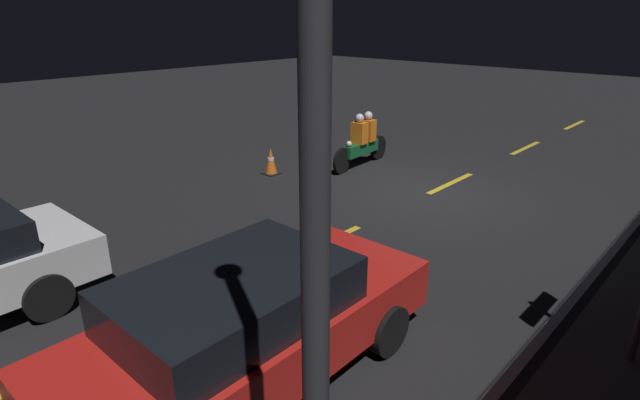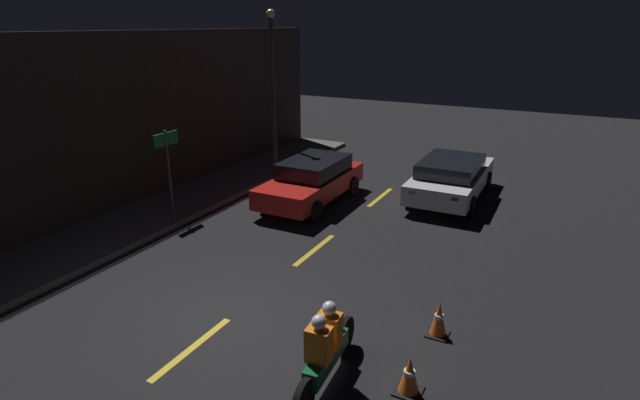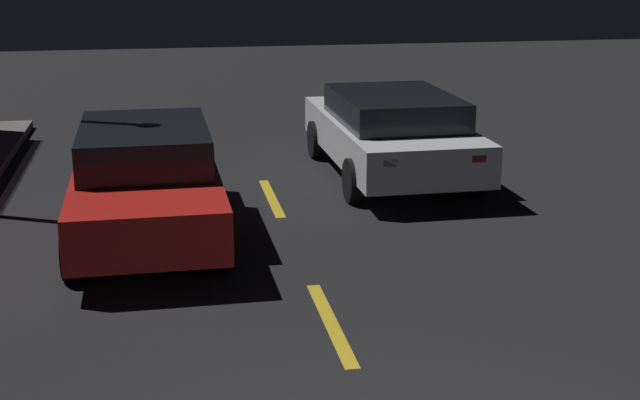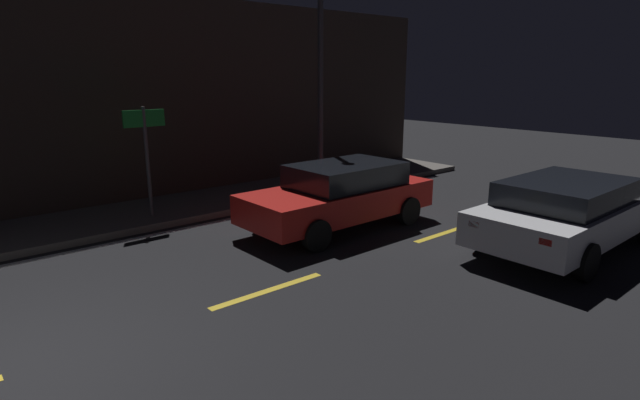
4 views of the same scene
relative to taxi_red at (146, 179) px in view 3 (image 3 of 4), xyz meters
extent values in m
cube|color=gold|center=(-3.06, -1.73, -0.73)|extent=(2.00, 0.14, 0.01)
cube|color=gold|center=(1.44, -1.73, -0.73)|extent=(2.00, 0.14, 0.01)
cube|color=red|center=(-0.06, 0.00, -0.13)|extent=(4.29, 1.77, 0.59)
cube|color=black|center=(0.15, 0.00, 0.40)|extent=(2.36, 1.58, 0.48)
cube|color=red|center=(2.05, -0.54, 0.01)|extent=(0.06, 0.20, 0.10)
cube|color=red|center=(2.04, 0.58, 0.01)|extent=(0.06, 0.20, 0.10)
cylinder|color=black|center=(-1.37, -0.86, -0.43)|extent=(0.62, 0.19, 0.61)
cylinder|color=black|center=(-1.39, 0.83, -0.43)|extent=(0.62, 0.19, 0.61)
cylinder|color=black|center=(1.27, -0.83, -0.43)|extent=(0.62, 0.19, 0.61)
cylinder|color=black|center=(1.25, 0.86, -0.43)|extent=(0.62, 0.19, 0.61)
cube|color=silver|center=(2.44, -3.74, -0.12)|extent=(4.58, 1.94, 0.59)
cube|color=black|center=(2.21, -3.74, 0.39)|extent=(2.53, 1.72, 0.43)
cube|color=red|center=(0.19, -3.16, 0.03)|extent=(0.06, 0.20, 0.10)
cube|color=red|center=(0.20, -4.38, 0.03)|extent=(0.06, 0.20, 0.10)
cylinder|color=black|center=(3.84, -2.80, -0.42)|extent=(0.64, 0.19, 0.63)
cylinder|color=black|center=(3.86, -4.64, -0.42)|extent=(0.64, 0.19, 0.63)
cylinder|color=black|center=(1.02, -2.84, -0.42)|extent=(0.64, 0.19, 0.63)
cylinder|color=black|center=(1.04, -4.68, -0.42)|extent=(0.64, 0.19, 0.63)
camera|label=1|loc=(2.75, 3.56, 3.02)|focal=28.00mm
camera|label=2|loc=(-12.99, -7.10, 4.60)|focal=28.00mm
camera|label=3|loc=(-10.85, -0.21, 2.77)|focal=50.00mm
camera|label=4|loc=(-7.00, -7.64, 2.48)|focal=28.00mm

